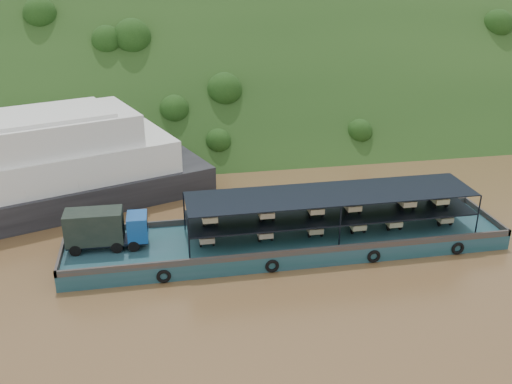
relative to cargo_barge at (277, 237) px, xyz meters
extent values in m
plane|color=brown|center=(1.15, 1.50, -1.08)|extent=(160.00, 160.00, 0.00)
cube|color=#173312|center=(1.15, 37.50, -1.08)|extent=(140.00, 39.60, 39.60)
cube|color=#134044|center=(0.86, -0.03, -0.48)|extent=(35.00, 7.00, 1.20)
cube|color=#592D19|center=(0.86, 3.37, 0.37)|extent=(35.00, 0.20, 0.50)
cube|color=#592D19|center=(0.86, -3.43, 0.37)|extent=(35.00, 0.20, 0.50)
cube|color=#592D19|center=(18.26, -0.03, 0.37)|extent=(0.20, 7.00, 0.50)
cube|color=#592D19|center=(-16.54, -0.03, 0.37)|extent=(0.20, 7.00, 0.50)
torus|color=black|center=(-9.14, -3.58, -0.53)|extent=(1.06, 0.26, 1.06)
torus|color=black|center=(-1.14, -3.58, -0.53)|extent=(1.06, 0.26, 1.06)
torus|color=black|center=(6.86, -3.58, -0.53)|extent=(1.06, 0.26, 1.06)
torus|color=black|center=(13.86, -3.58, -0.53)|extent=(1.06, 0.26, 1.06)
cylinder|color=black|center=(-15.46, -0.44, 0.57)|extent=(0.89, 0.33, 0.89)
cylinder|color=black|center=(-15.41, 1.42, 0.57)|extent=(0.89, 0.33, 0.89)
cylinder|color=black|center=(-12.45, -0.52, 0.57)|extent=(0.89, 0.33, 0.89)
cylinder|color=black|center=(-12.40, 1.34, 0.57)|extent=(0.89, 0.33, 0.89)
cylinder|color=black|center=(-11.21, -0.55, 0.57)|extent=(0.89, 0.33, 0.89)
cylinder|color=black|center=(-11.16, 1.31, 0.57)|extent=(0.89, 0.33, 0.89)
cube|color=black|center=(-13.13, 0.43, 0.70)|extent=(6.08, 2.10, 0.18)
cube|color=#14478D|center=(-10.83, 0.37, 1.72)|extent=(1.56, 2.17, 1.95)
cube|color=black|center=(-10.08, 0.35, 2.07)|extent=(0.10, 1.77, 0.80)
cube|color=black|center=(-14.02, 0.45, 1.98)|extent=(4.31, 2.24, 2.48)
cube|color=black|center=(4.36, -0.03, 1.78)|extent=(23.00, 5.00, 0.12)
cube|color=black|center=(4.36, -0.03, 3.42)|extent=(23.00, 5.00, 0.08)
cylinder|color=black|center=(-7.14, -2.53, 1.77)|extent=(0.12, 0.12, 3.30)
cylinder|color=black|center=(-7.14, 2.47, 1.77)|extent=(0.12, 0.12, 3.30)
cylinder|color=black|center=(4.36, -2.53, 1.77)|extent=(0.12, 0.12, 3.30)
cylinder|color=black|center=(4.36, 2.47, 1.77)|extent=(0.12, 0.12, 3.30)
cylinder|color=black|center=(15.86, -2.53, 1.77)|extent=(0.12, 0.12, 3.30)
cylinder|color=black|center=(15.86, 2.47, 1.77)|extent=(0.12, 0.12, 3.30)
cylinder|color=black|center=(-5.67, 1.02, 0.38)|extent=(0.12, 0.52, 0.52)
cylinder|color=black|center=(-6.17, -0.78, 0.38)|extent=(0.14, 0.52, 0.52)
cylinder|color=black|center=(-5.17, -0.78, 0.38)|extent=(0.14, 0.52, 0.52)
cube|color=#C7AF8C|center=(-5.67, -0.43, 0.72)|extent=(1.15, 1.50, 0.44)
cube|color=#AB130B|center=(-5.67, 0.72, 0.90)|extent=(0.55, 0.80, 0.80)
cube|color=#AB130B|center=(-5.67, 0.52, 1.40)|extent=(0.50, 0.10, 0.10)
cylinder|color=black|center=(-1.09, 1.02, 0.38)|extent=(0.12, 0.52, 0.52)
cylinder|color=black|center=(-1.59, -0.78, 0.38)|extent=(0.14, 0.52, 0.52)
cylinder|color=black|center=(-0.59, -0.78, 0.38)|extent=(0.14, 0.52, 0.52)
cube|color=beige|center=(-1.09, -0.43, 0.72)|extent=(1.15, 1.50, 0.44)
cube|color=red|center=(-1.09, 0.72, 0.90)|extent=(0.55, 0.80, 0.80)
cube|color=red|center=(-1.09, 0.52, 1.40)|extent=(0.50, 0.10, 0.10)
cylinder|color=black|center=(2.96, 1.02, 0.38)|extent=(0.12, 0.52, 0.52)
cylinder|color=black|center=(2.46, -0.78, 0.38)|extent=(0.14, 0.52, 0.52)
cylinder|color=black|center=(3.46, -0.78, 0.38)|extent=(0.14, 0.52, 0.52)
cube|color=tan|center=(2.96, -0.43, 0.72)|extent=(1.15, 1.50, 0.44)
cube|color=#A9100B|center=(2.96, 0.72, 0.90)|extent=(0.55, 0.80, 0.80)
cube|color=#A9100B|center=(2.96, 0.52, 1.40)|extent=(0.50, 0.10, 0.10)
cylinder|color=black|center=(6.54, 1.02, 0.38)|extent=(0.12, 0.52, 0.52)
cylinder|color=black|center=(6.04, -0.78, 0.38)|extent=(0.14, 0.52, 0.52)
cylinder|color=black|center=(7.04, -0.78, 0.38)|extent=(0.14, 0.52, 0.52)
cube|color=beige|center=(6.54, -0.43, 0.72)|extent=(1.15, 1.50, 0.44)
cube|color=#AB210B|center=(6.54, 0.72, 0.90)|extent=(0.55, 0.80, 0.80)
cube|color=#AB210B|center=(6.54, 0.52, 1.40)|extent=(0.50, 0.10, 0.10)
cylinder|color=black|center=(9.62, 1.02, 0.38)|extent=(0.12, 0.52, 0.52)
cylinder|color=black|center=(9.12, -0.78, 0.38)|extent=(0.14, 0.52, 0.52)
cylinder|color=black|center=(10.12, -0.78, 0.38)|extent=(0.14, 0.52, 0.52)
cube|color=beige|center=(9.62, -0.43, 0.72)|extent=(1.15, 1.50, 0.44)
cube|color=red|center=(9.62, 0.72, 0.90)|extent=(0.55, 0.80, 0.80)
cube|color=red|center=(9.62, 0.52, 1.40)|extent=(0.50, 0.10, 0.10)
cylinder|color=black|center=(14.09, 1.02, 0.38)|extent=(0.12, 0.52, 0.52)
cylinder|color=black|center=(13.59, -0.78, 0.38)|extent=(0.14, 0.52, 0.52)
cylinder|color=black|center=(14.59, -0.78, 0.38)|extent=(0.14, 0.52, 0.52)
cube|color=#C0B388|center=(14.09, -0.43, 0.72)|extent=(1.15, 1.50, 0.44)
cube|color=red|center=(14.09, 0.72, 0.90)|extent=(0.55, 0.80, 0.80)
cube|color=red|center=(14.09, 0.52, 1.40)|extent=(0.50, 0.10, 0.10)
cylinder|color=black|center=(-5.39, 1.02, 2.10)|extent=(0.12, 0.52, 0.52)
cylinder|color=black|center=(-5.89, -0.78, 2.10)|extent=(0.14, 0.52, 0.52)
cylinder|color=black|center=(-4.89, -0.78, 2.10)|extent=(0.14, 0.52, 0.52)
cube|color=beige|center=(-5.39, -0.43, 2.44)|extent=(1.15, 1.50, 0.44)
cube|color=red|center=(-5.39, 0.72, 2.62)|extent=(0.55, 0.80, 0.80)
cube|color=red|center=(-5.39, 0.52, 3.12)|extent=(0.50, 0.10, 0.10)
cylinder|color=black|center=(-1.00, 1.02, 2.10)|extent=(0.12, 0.52, 0.52)
cylinder|color=black|center=(-1.50, -0.78, 2.10)|extent=(0.14, 0.52, 0.52)
cylinder|color=black|center=(-0.50, -0.78, 2.10)|extent=(0.14, 0.52, 0.52)
cube|color=beige|center=(-1.00, -0.43, 2.44)|extent=(1.15, 1.50, 0.44)
cube|color=beige|center=(-1.00, 0.72, 2.62)|extent=(0.55, 0.80, 0.80)
cube|color=beige|center=(-1.00, 0.52, 3.12)|extent=(0.50, 0.10, 0.10)
cylinder|color=black|center=(2.96, 1.02, 2.10)|extent=(0.12, 0.52, 0.52)
cylinder|color=black|center=(2.46, -0.78, 2.10)|extent=(0.14, 0.52, 0.52)
cylinder|color=black|center=(3.46, -0.78, 2.10)|extent=(0.14, 0.52, 0.52)
cube|color=beige|center=(2.96, -0.43, 2.44)|extent=(1.15, 1.50, 0.44)
cube|color=red|center=(2.96, 0.72, 2.62)|extent=(0.55, 0.80, 0.80)
cube|color=red|center=(2.96, 0.52, 3.12)|extent=(0.50, 0.10, 0.10)
cylinder|color=black|center=(6.02, 1.02, 2.10)|extent=(0.12, 0.52, 0.52)
cylinder|color=black|center=(5.52, -0.78, 2.10)|extent=(0.14, 0.52, 0.52)
cylinder|color=black|center=(6.52, -0.78, 2.10)|extent=(0.14, 0.52, 0.52)
cube|color=#BFB087|center=(6.02, -0.43, 2.44)|extent=(1.15, 1.50, 0.44)
cube|color=#C7C28C|center=(6.02, 0.72, 2.62)|extent=(0.55, 0.80, 0.80)
cube|color=#C7C28C|center=(6.02, 0.52, 3.12)|extent=(0.50, 0.10, 0.10)
cylinder|color=black|center=(10.63, 1.02, 2.10)|extent=(0.12, 0.52, 0.52)
cylinder|color=black|center=(10.13, -0.78, 2.10)|extent=(0.14, 0.52, 0.52)
cylinder|color=black|center=(11.13, -0.78, 2.10)|extent=(0.14, 0.52, 0.52)
cube|color=beige|center=(10.63, -0.43, 2.44)|extent=(1.15, 1.50, 0.44)
cube|color=#B30B22|center=(10.63, 0.72, 2.62)|extent=(0.55, 0.80, 0.80)
cube|color=#B30B22|center=(10.63, 0.52, 3.12)|extent=(0.50, 0.10, 0.10)
cylinder|color=black|center=(13.47, 1.02, 2.10)|extent=(0.12, 0.52, 0.52)
cylinder|color=black|center=(12.97, -0.78, 2.10)|extent=(0.14, 0.52, 0.52)
cylinder|color=black|center=(13.97, -0.78, 2.10)|extent=(0.14, 0.52, 0.52)
cube|color=beige|center=(13.47, -0.43, 2.44)|extent=(1.15, 1.50, 0.44)
cube|color=navy|center=(13.47, 0.72, 2.62)|extent=(0.55, 0.80, 0.80)
cube|color=navy|center=(13.47, 0.52, 3.12)|extent=(0.50, 0.10, 0.10)
camera|label=1|loc=(-9.13, -39.72, 20.92)|focal=40.00mm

